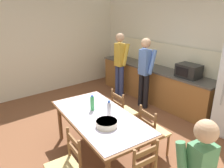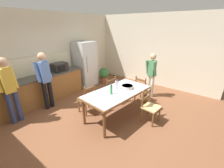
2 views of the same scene
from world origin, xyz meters
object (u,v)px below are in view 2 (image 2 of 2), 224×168
chair_head_end (142,89)px  chair_side_near_right (150,106)px  microwave (60,67)px  person_at_sink (9,88)px  potted_plant (104,74)px  chair_side_far_left (88,99)px  person_by_table (151,73)px  bottle_near_centre (111,90)px  person_at_counter (45,78)px  bottle_off_centre (117,85)px  chair_side_far_right (109,90)px  dining_table (117,94)px  refrigerator (85,64)px  serving_bowl (127,87)px

chair_head_end → chair_side_near_right: (-0.90, -0.69, 0.00)m
microwave → person_at_sink: size_ratio=0.28×
chair_side_near_right → potted_plant: (1.49, 2.88, -0.06)m
chair_side_far_left → person_by_table: (2.16, -0.98, 0.44)m
microwave → chair_side_far_left: (-0.31, -1.70, -0.61)m
bottle_near_centre → person_at_counter: person_at_counter is taller
microwave → bottle_off_centre: 2.41m
chair_side_far_right → dining_table: bearing=61.7°
microwave → bottle_off_centre: (0.16, -2.40, -0.15)m
dining_table → chair_side_far_left: size_ratio=2.22×
refrigerator → person_at_counter: 2.13m
bottle_off_centre → person_at_sink: person_at_sink is taller
bottle_off_centre → microwave: bearing=93.7°
bottle_near_centre → serving_bowl: (0.57, -0.13, -0.07)m
person_at_sink → potted_plant: 3.74m
chair_head_end → refrigerator: bearing=8.1°
potted_plant → microwave: bearing=166.7°
serving_bowl → potted_plant: bearing=55.1°
bottle_off_centre → person_by_table: person_by_table is taller
bottle_near_centre → person_at_counter: bearing=108.6°
person_by_table → potted_plant: bearing=-79.9°
refrigerator → chair_head_end: 2.67m
chair_side_far_right → chair_head_end: bearing=137.9°
microwave → potted_plant: (1.89, -0.45, -0.67)m
chair_head_end → person_at_counter: 3.07m
chair_side_near_right → chair_side_far_right: (0.16, 1.54, 0.00)m
bottle_near_centre → serving_bowl: bearing=-12.9°
dining_table → person_at_counter: size_ratio=1.16×
serving_bowl → person_at_sink: (-2.18, 2.12, 0.15)m
chair_side_near_right → chair_side_far_left: size_ratio=1.00×
bottle_near_centre → person_by_table: bearing=-5.3°
dining_table → person_at_sink: 2.75m
dining_table → bottle_near_centre: size_ratio=7.49×
chair_side_near_right → potted_plant: chair_side_near_right is taller
serving_bowl → potted_plant: 2.68m
microwave → dining_table: bearing=-88.9°
person_by_table → bottle_near_centre: bearing=5.5°
chair_side_near_right → person_by_table: 1.65m
chair_side_near_right → chair_side_far_right: 1.55m
person_at_counter → chair_head_end: bearing=-134.6°
bottle_near_centre → chair_side_far_left: bottle_near_centre is taller
serving_bowl → person_by_table: size_ratio=0.20×
bottle_off_centre → potted_plant: bearing=48.4°
chair_side_far_left → person_by_table: 2.42m
potted_plant → chair_side_near_right: bearing=-117.3°
bottle_off_centre → person_at_counter: bearing=118.2°
potted_plant → chair_side_far_right: bearing=-134.8°
refrigerator → chair_side_far_right: size_ratio=2.02×
refrigerator → bottle_near_centre: (-1.41, -2.47, -0.01)m
chair_side_far_left → person_by_table: person_by_table is taller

